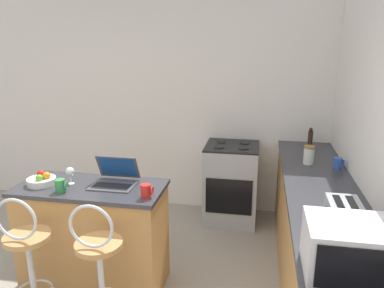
% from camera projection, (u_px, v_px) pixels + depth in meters
% --- Properties ---
extents(wall_back, '(12.00, 0.06, 2.60)m').
position_uv_depth(wall_back, '(169.00, 107.00, 4.67)').
color(wall_back, silver).
rests_on(wall_back, ground_plane).
extents(breakfast_bar, '(1.23, 0.57, 0.94)m').
position_uv_depth(breakfast_bar, '(94.00, 236.00, 3.24)').
color(breakfast_bar, '#B27C42').
rests_on(breakfast_bar, ground_plane).
extents(counter_right, '(0.61, 3.21, 0.94)m').
position_uv_depth(counter_right, '(320.00, 247.00, 3.07)').
color(counter_right, '#B27C42').
rests_on(counter_right, ground_plane).
extents(bar_stool_near, '(0.40, 0.40, 1.06)m').
position_uv_depth(bar_stool_near, '(29.00, 263.00, 2.79)').
color(bar_stool_near, silver).
rests_on(bar_stool_near, ground_plane).
extents(bar_stool_far, '(0.40, 0.40, 1.06)m').
position_uv_depth(bar_stool_far, '(100.00, 271.00, 2.69)').
color(bar_stool_far, silver).
rests_on(bar_stool_far, ground_plane).
extents(laptop, '(0.36, 0.32, 0.23)m').
position_uv_depth(laptop, '(115.00, 177.00, 3.14)').
color(laptop, '#47474C').
rests_on(laptop, breakfast_bar).
extents(microwave, '(0.49, 0.37, 0.28)m').
position_uv_depth(microwave, '(354.00, 250.00, 1.90)').
color(microwave, silver).
rests_on(microwave, counter_right).
extents(toaster, '(0.22, 0.28, 0.18)m').
position_uv_depth(toaster, '(344.00, 214.00, 2.41)').
color(toaster, '#9EA3A8').
rests_on(toaster, counter_right).
extents(stove_range, '(0.61, 0.59, 0.94)m').
position_uv_depth(stove_range, '(231.00, 183.00, 4.43)').
color(stove_range, '#9EA3A8').
rests_on(stove_range, ground_plane).
extents(wine_glass_tall, '(0.07, 0.07, 0.15)m').
position_uv_depth(wine_glass_tall, '(70.00, 172.00, 3.12)').
color(wine_glass_tall, silver).
rests_on(wine_glass_tall, breakfast_bar).
extents(pepper_mill, '(0.05, 0.05, 0.25)m').
position_uv_depth(pepper_mill, '(310.00, 139.00, 4.10)').
color(pepper_mill, '#331E14').
rests_on(pepper_mill, counter_right).
extents(mug_red, '(0.10, 0.08, 0.10)m').
position_uv_depth(mug_red, '(146.00, 191.00, 2.87)').
color(mug_red, red).
rests_on(mug_red, breakfast_bar).
extents(mug_green, '(0.10, 0.08, 0.10)m').
position_uv_depth(mug_green, '(61.00, 185.00, 2.98)').
color(mug_green, '#338447').
rests_on(mug_green, breakfast_bar).
extents(mug_blue, '(0.10, 0.08, 0.10)m').
position_uv_depth(mug_blue, '(338.00, 163.00, 3.51)').
color(mug_blue, '#2D51AD').
rests_on(mug_blue, counter_right).
extents(fruit_bowl, '(0.24, 0.24, 0.11)m').
position_uv_depth(fruit_bowl, '(42.00, 180.00, 3.13)').
color(fruit_bowl, silver).
rests_on(fruit_bowl, breakfast_bar).
extents(storage_jar, '(0.10, 0.10, 0.18)m').
position_uv_depth(storage_jar, '(309.00, 155.00, 3.63)').
color(storage_jar, silver).
rests_on(storage_jar, counter_right).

